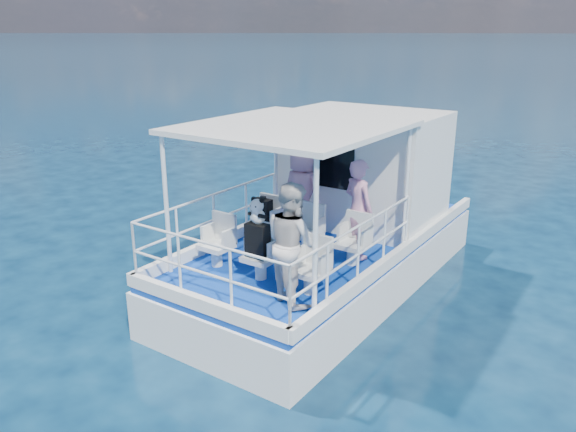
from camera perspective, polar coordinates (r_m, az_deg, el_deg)
The scene contains 20 objects.
ground at distance 9.99m, azimuth 1.16°, elevation -8.87°, with size 2000.00×2000.00×0.00m, color #071E36.
hull at distance 10.75m, azimuth 4.12°, elevation -6.84°, with size 3.00×7.00×1.60m, color white.
deck at distance 10.42m, azimuth 4.22°, elevation -2.61°, with size 2.90×6.90×0.10m, color navy.
cabin at distance 11.18m, azimuth 7.75°, elevation 4.90°, with size 2.85×2.00×2.20m, color white.
canopy at distance 8.83m, azimuth 0.57°, elevation 9.04°, with size 3.00×3.20×0.08m, color white.
canopy_posts at distance 9.05m, azimuth 0.37°, elevation 1.86°, with size 2.77×2.97×2.20m.
railings at distance 8.98m, azimuth -0.80°, elevation -2.30°, with size 2.84×3.59×1.00m, color white, non-canonical shape.
seat_port_fwd at distance 10.18m, azimuth -2.41°, elevation -1.65°, with size 0.48×0.46×0.38m, color silver.
seat_center_fwd at distance 9.70m, azimuth 1.85°, elevation -2.68°, with size 0.48×0.46×0.38m, color silver.
seat_stbd_fwd at distance 9.28m, azimuth 6.55°, elevation -3.80°, with size 0.48×0.46×0.38m, color silver.
seat_port_aft at distance 9.24m, azimuth -7.26°, elevation -3.91°, with size 0.48×0.46×0.38m, color silver.
seat_center_aft at distance 8.71m, azimuth -2.79°, elevation -5.21°, with size 0.48×0.46×0.38m, color silver.
seat_stbd_aft at distance 8.24m, azimuth 2.23°, elevation -6.63°, with size 0.48×0.46×0.38m, color silver.
passenger_port_fwd at distance 10.19m, azimuth 1.41°, elevation 2.36°, with size 0.64×0.46×1.73m, color #C7809B.
passenger_stbd_fwd at distance 9.39m, azimuth 7.15°, elevation 0.70°, with size 0.62×0.40×1.69m, color #C982A5.
passenger_stbd_aft at distance 7.76m, azimuth 0.44°, elevation -2.78°, with size 0.85×0.66×1.74m, color silver.
backpack_port at distance 10.01m, azimuth -2.63°, elevation 0.50°, with size 0.34×0.19×0.44m, color black.
backpack_center at distance 8.50m, azimuth -3.12°, elevation -2.50°, with size 0.36×0.20×0.53m, color black.
compact_camera at distance 9.95m, azimuth -2.56°, elevation 1.88°, with size 0.09×0.05×0.05m, color black.
panda at distance 8.37m, azimuth -3.09°, elevation 0.55°, with size 0.26×0.22×0.40m, color silver, non-canonical shape.
Camera 1 is at (4.86, -7.43, 4.57)m, focal length 35.00 mm.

